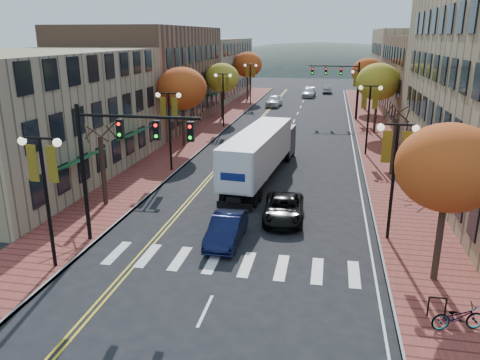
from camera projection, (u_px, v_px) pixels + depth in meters
The scene contains 32 objects.
ground at pixel (218, 285), 19.73m from camera, with size 200.00×200.00×0.00m, color black.
sidewalk_left at pixel (207, 129), 51.81m from camera, with size 4.00×85.00×0.15m, color brown.
sidewalk_right at pixel (375, 136), 48.55m from camera, with size 4.00×85.00×0.15m, color brown.
building_left_near at pixel (30, 116), 33.66m from camera, with size 12.00×22.00×9.00m, color #9E8966.
building_left_mid at pixel (148, 76), 54.93m from camera, with size 12.00×24.00×11.00m, color brown.
building_left_far at pixel (204, 68), 78.59m from camera, with size 12.00×26.00×9.50m, color #9E8966.
building_right_mid at pixel (456, 81), 54.28m from camera, with size 15.00×24.00×10.00m, color brown.
building_right_far at pixel (423, 65), 74.76m from camera, with size 15.00×20.00×11.00m, color #9E8966.
tree_left_a at pixel (103, 171), 28.19m from camera, with size 0.28×0.28×4.20m.
tree_left_b at pixel (182, 89), 42.24m from camera, with size 4.48×4.48×7.21m.
tree_left_c at pixel (222, 78), 57.36m from camera, with size 4.16×4.16×6.69m.
tree_left_d at pixel (248, 65), 74.08m from camera, with size 4.61×4.61×7.42m.
tree_right_a at pixel (449, 168), 18.47m from camera, with size 4.16×4.16×6.69m.
tree_right_b at pixel (394, 146), 34.31m from camera, with size 0.28×0.28×4.20m.
tree_right_c at pixel (378, 82), 48.36m from camera, with size 4.48×4.48×7.21m.
tree_right_d at pixel (368, 72), 63.41m from camera, with size 4.35×4.35×7.00m.
lamp_left_a at pixel (44, 178), 19.81m from camera, with size 1.96×0.36×6.05m.
lamp_left_b at pixel (169, 116), 34.81m from camera, with size 1.96×0.36×6.05m.
lamp_left_c at pixel (223, 90), 51.69m from camera, with size 1.96×0.36×6.05m.
lamp_left_d at pixel (250, 76), 68.57m from camera, with size 1.96×0.36×6.05m.
lamp_right_a at pixel (395, 159), 22.72m from camera, with size 1.96×0.36×6.05m.
lamp_right_b at pixel (369, 106), 39.60m from camera, with size 1.96×0.36×6.05m.
lamp_right_c at pixel (359, 85), 56.48m from camera, with size 1.96×0.36×6.05m.
traffic_mast_near at pixel (118, 149), 22.07m from camera, with size 6.10×0.35×7.00m.
traffic_mast_far at pixel (342, 79), 56.66m from camera, with size 6.10×0.34×7.00m.
semi_truck at pixel (262, 150), 33.70m from camera, with size 3.71×15.07×3.73m.
navy_sedan at pixel (227, 229), 23.61m from camera, with size 1.50×4.29×1.41m, color black.
black_suv at pixel (284, 209), 26.49m from camera, with size 2.21×4.79×1.33m, color black.
car_far_white at pixel (274, 101), 68.87m from camera, with size 1.95×4.86×1.66m, color white.
car_far_silver at pixel (309, 93), 79.28m from camera, with size 2.08×5.13×1.49m, color #B4B5BD.
car_far_oncoming at pixel (327, 89), 84.73m from camera, with size 1.44×4.13×1.36m, color #98979E.
bicycle at pixel (458, 317), 16.35m from camera, with size 0.66×1.90×1.00m, color gray.
Camera 1 is at (4.25, -17.03, 10.07)m, focal length 35.00 mm.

